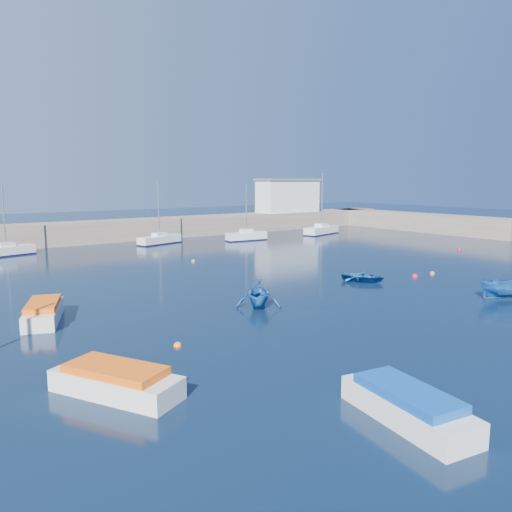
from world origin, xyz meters
TOP-DOWN VIEW (x-y plane):
  - ground at (0.00, 0.00)m, footprint 220.00×220.00m
  - back_wall at (0.00, 46.00)m, footprint 96.00×4.50m
  - right_arm at (44.00, 32.00)m, footprint 4.50×32.00m
  - harbor_office at (30.00, 46.00)m, footprint 10.00×4.00m
  - sailboat_5 at (-12.18, 39.91)m, footprint 5.58×2.74m
  - sailboat_6 at (4.60, 39.54)m, footprint 5.91×3.13m
  - sailboat_7 at (15.17, 36.32)m, footprint 5.48×2.03m
  - sailboat_8 at (28.14, 36.12)m, footprint 6.85×3.53m
  - motorboat_0 at (-15.22, 0.94)m, footprint 3.84×5.13m
  - motorboat_1 at (-15.02, 12.41)m, footprint 3.13×4.89m
  - motorboat_3 at (-8.40, -6.48)m, footprint 2.41×4.96m
  - dinghy_center at (7.47, 9.66)m, footprint 3.57×3.95m
  - dinghy_left at (-3.63, 8.05)m, footprint 4.20×4.26m
  - dinghy_right at (10.70, 0.25)m, footprint 3.86×3.11m
  - buoy_0 at (-10.97, 4.44)m, footprint 0.39×0.39m
  - buoy_1 at (12.23, 8.47)m, footprint 0.50×0.50m
  - buoy_2 at (14.44, 8.40)m, footprint 0.41×0.41m
  - buoy_3 at (1.53, 25.61)m, footprint 0.39×0.39m
  - buoy_4 at (28.94, 15.04)m, footprint 0.46×0.46m

SIDE VIEW (x-z plane):
  - ground at x=0.00m, z-range 0.00..0.00m
  - buoy_0 at x=-10.97m, z-range -0.19..0.19m
  - buoy_1 at x=12.23m, z-range -0.25..0.25m
  - buoy_2 at x=14.44m, z-range -0.20..0.20m
  - buoy_3 at x=1.53m, z-range -0.19..0.19m
  - buoy_4 at x=28.94m, z-range -0.23..0.23m
  - dinghy_center at x=7.47m, z-range 0.00..0.67m
  - motorboat_0 at x=-15.22m, z-range -0.03..1.06m
  - motorboat_3 at x=-8.40m, z-range -0.03..1.08m
  - motorboat_1 at x=-15.02m, z-range -0.03..1.10m
  - sailboat_5 at x=-12.18m, z-range -3.03..4.12m
  - sailboat_6 at x=4.60m, z-range -3.22..4.31m
  - sailboat_7 at x=15.17m, z-range -3.01..4.20m
  - sailboat_8 at x=28.14m, z-range -3.73..4.94m
  - dinghy_right at x=10.70m, z-range 0.00..1.42m
  - dinghy_left at x=-3.63m, z-range 0.00..1.70m
  - back_wall at x=0.00m, z-range 0.00..2.60m
  - right_arm at x=44.00m, z-range 0.00..2.60m
  - harbor_office at x=30.00m, z-range 2.60..7.60m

